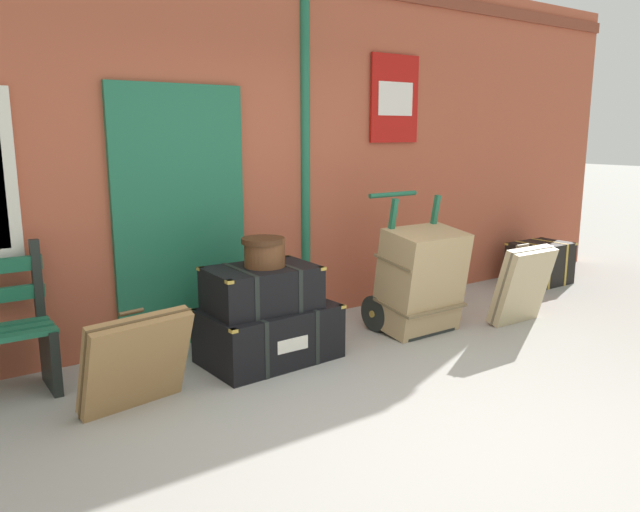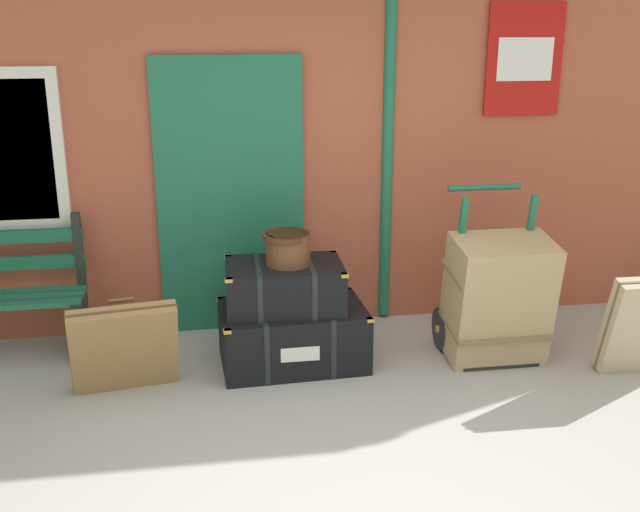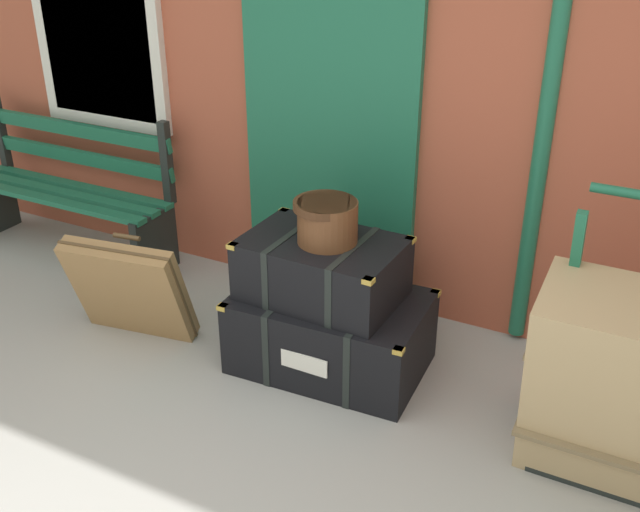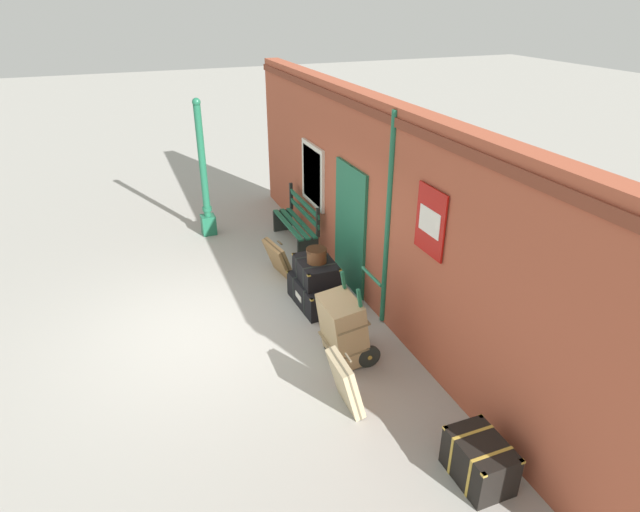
{
  "view_description": "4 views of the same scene",
  "coord_description": "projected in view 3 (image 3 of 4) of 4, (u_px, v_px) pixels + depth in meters",
  "views": [
    {
      "loc": [
        -2.35,
        -2.18,
        1.73
      ],
      "look_at": [
        0.4,
        1.74,
        0.75
      ],
      "focal_mm": 34.21,
      "sensor_mm": 36.0,
      "label": 1
    },
    {
      "loc": [
        -0.67,
        -3.13,
        2.33
      ],
      "look_at": [
        0.12,
        1.91,
        0.72
      ],
      "focal_mm": 41.97,
      "sensor_mm": 36.0,
      "label": 2
    },
    {
      "loc": [
        1.39,
        -1.32,
        2.38
      ],
      "look_at": [
        -0.28,
        1.92,
        0.53
      ],
      "focal_mm": 41.67,
      "sensor_mm": 36.0,
      "label": 3
    },
    {
      "loc": [
        6.76,
        -0.95,
        4.5
      ],
      "look_at": [
        -0.17,
        1.78,
        0.81
      ],
      "focal_mm": 29.99,
      "sensor_mm": 36.0,
      "label": 4
    }
  ],
  "objects": [
    {
      "name": "brick_facade",
      "position": [
        419.0,
        41.0,
        4.03
      ],
      "size": [
        10.4,
        0.35,
        3.2
      ],
      "color": "#AD5138",
      "rests_on": "ground"
    },
    {
      "name": "platform_bench",
      "position": [
        70.0,
        191.0,
        5.16
      ],
      "size": [
        1.6,
        0.43,
        1.01
      ],
      "color": "#1E6647",
      "rests_on": "ground"
    },
    {
      "name": "steamer_trunk_base",
      "position": [
        331.0,
        332.0,
        3.99
      ],
      "size": [
        1.04,
        0.7,
        0.43
      ],
      "color": "black",
      "rests_on": "ground"
    },
    {
      "name": "steamer_trunk_middle",
      "position": [
        322.0,
        268.0,
        3.85
      ],
      "size": [
        0.82,
        0.57,
        0.33
      ],
      "color": "black",
      "rests_on": "steamer_trunk_base"
    },
    {
      "name": "round_hatbox",
      "position": [
        327.0,
        219.0,
        3.71
      ],
      "size": [
        0.33,
        0.32,
        0.22
      ],
      "color": "brown",
      "rests_on": "steamer_trunk_middle"
    },
    {
      "name": "porters_trolley",
      "position": [
        611.0,
        399.0,
        3.37
      ],
      "size": [
        0.71,
        0.57,
        1.2
      ],
      "color": "black",
      "rests_on": "ground"
    },
    {
      "name": "large_brown_trunk",
      "position": [
        613.0,
        385.0,
        3.15
      ],
      "size": [
        0.7,
        0.56,
        0.93
      ],
      "color": "tan",
      "rests_on": "ground"
    },
    {
      "name": "suitcase_cream",
      "position": [
        130.0,
        290.0,
        4.18
      ],
      "size": [
        0.71,
        0.43,
        0.65
      ],
      "color": "olive",
      "rests_on": "ground"
    }
  ]
}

